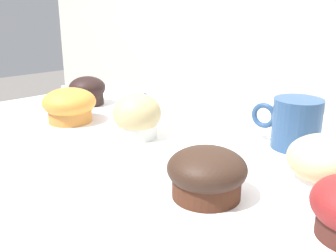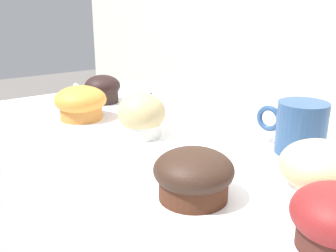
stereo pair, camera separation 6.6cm
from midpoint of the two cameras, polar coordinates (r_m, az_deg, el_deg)
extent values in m
cube|color=beige|center=(1.25, 21.75, 2.48)|extent=(3.20, 0.10, 1.80)
cylinder|color=white|center=(0.56, 18.73, -6.72)|extent=(0.08, 0.08, 0.04)
ellipsoid|color=#D5BA81|center=(0.55, 18.96, -4.62)|extent=(0.10, 0.10, 0.06)
cylinder|color=#2E211C|center=(1.00, -13.45, 4.24)|extent=(0.08, 0.08, 0.04)
ellipsoid|color=black|center=(0.99, -13.53, 5.39)|extent=(0.09, 0.09, 0.06)
cylinder|color=silver|center=(0.74, -7.02, 0.09)|extent=(0.07, 0.07, 0.05)
ellipsoid|color=tan|center=(0.73, -7.09, 1.82)|extent=(0.09, 0.09, 0.07)
sphere|color=navy|center=(0.75, -5.90, 4.44)|extent=(0.01, 0.01, 0.01)
cylinder|color=#C27B37|center=(0.86, -16.18, 1.95)|extent=(0.09, 0.09, 0.04)
ellipsoid|color=orange|center=(0.86, -16.31, 3.32)|extent=(0.11, 0.11, 0.06)
sphere|color=white|center=(0.89, -16.83, 5.21)|extent=(0.01, 0.01, 0.01)
sphere|color=white|center=(0.87, -17.05, 5.30)|extent=(0.01, 0.01, 0.01)
cylinder|color=#462516|center=(0.52, 1.95, -8.28)|extent=(0.09, 0.09, 0.04)
ellipsoid|color=#332117|center=(0.51, 1.97, -6.25)|extent=(0.10, 0.10, 0.05)
cylinder|color=navy|center=(0.70, 15.66, 0.27)|extent=(0.08, 0.08, 0.09)
torus|color=navy|center=(0.72, 11.24, 1.47)|extent=(0.05, 0.02, 0.05)
cylinder|color=black|center=(0.69, 15.94, 3.42)|extent=(0.07, 0.07, 0.01)
cylinder|color=white|center=(1.07, -3.54, 4.62)|extent=(0.17, 0.17, 0.01)
torus|color=white|center=(1.07, -3.54, 4.77)|extent=(0.17, 0.17, 0.01)
camera|label=1|loc=(0.03, -92.86, -0.92)|focal=42.00mm
camera|label=2|loc=(0.03, 87.14, 0.92)|focal=42.00mm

